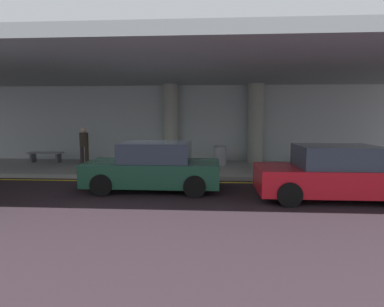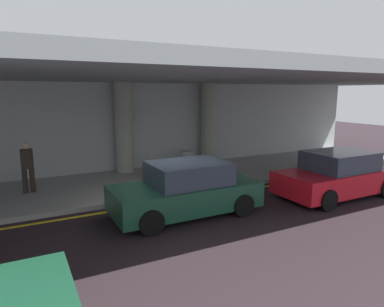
% 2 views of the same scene
% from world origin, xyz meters
% --- Properties ---
extents(ground_plane, '(60.00, 60.00, 0.00)m').
position_xyz_m(ground_plane, '(0.00, 0.00, 0.00)').
color(ground_plane, black).
extents(sidewalk, '(26.00, 4.20, 0.15)m').
position_xyz_m(sidewalk, '(0.00, 3.10, 0.07)').
color(sidewalk, '#979793').
rests_on(sidewalk, ground).
extents(lane_stripe_yellow, '(26.00, 0.14, 0.01)m').
position_xyz_m(lane_stripe_yellow, '(0.00, 0.68, 0.00)').
color(lane_stripe_yellow, yellow).
rests_on(lane_stripe_yellow, ground).
extents(support_column_far_left, '(0.74, 0.74, 3.65)m').
position_xyz_m(support_column_far_left, '(0.00, 4.75, 1.97)').
color(support_column_far_left, '#96998B').
rests_on(support_column_far_left, sidewalk).
extents(support_column_left_mid, '(0.74, 0.74, 3.65)m').
position_xyz_m(support_column_left_mid, '(4.00, 4.75, 1.97)').
color(support_column_left_mid, '#999E8F').
rests_on(support_column_left_mid, sidewalk).
extents(ceiling_overhang, '(28.00, 13.20, 0.30)m').
position_xyz_m(ceiling_overhang, '(0.00, 2.60, 3.95)').
color(ceiling_overhang, gray).
rests_on(ceiling_overhang, support_column_far_left).
extents(terminal_back_wall, '(26.00, 0.30, 3.80)m').
position_xyz_m(terminal_back_wall, '(0.00, 5.35, 1.90)').
color(terminal_back_wall, '#ADB6B5').
rests_on(terminal_back_wall, ground).
extents(car_red, '(4.10, 1.92, 1.50)m').
position_xyz_m(car_red, '(5.32, -1.31, 0.71)').
color(car_red, red).
rests_on(car_red, ground).
extents(car_dark_green_no2, '(4.10, 1.92, 1.50)m').
position_xyz_m(car_dark_green_no2, '(0.17, -0.54, 0.71)').
color(car_dark_green_no2, '#18422F').
rests_on(car_dark_green_no2, ground).
extents(traveler_with_luggage, '(0.38, 0.38, 1.68)m').
position_xyz_m(traveler_with_luggage, '(-3.68, 3.32, 1.11)').
color(traveler_with_luggage, '#292126').
rests_on(traveler_with_luggage, sidewalk).
extents(suitcase_upright_primary, '(0.36, 0.22, 0.90)m').
position_xyz_m(suitcase_upright_primary, '(0.33, 3.01, 0.46)').
color(suitcase_upright_primary, olive).
rests_on(suitcase_upright_primary, sidewalk).
extents(bench_metal, '(1.60, 0.50, 0.48)m').
position_xyz_m(bench_metal, '(-5.86, 4.04, 0.50)').
color(bench_metal, slate).
rests_on(bench_metal, sidewalk).
extents(trash_bin_steel, '(0.56, 0.56, 0.85)m').
position_xyz_m(trash_bin_steel, '(2.33, 3.71, 0.57)').
color(trash_bin_steel, gray).
rests_on(trash_bin_steel, sidewalk).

